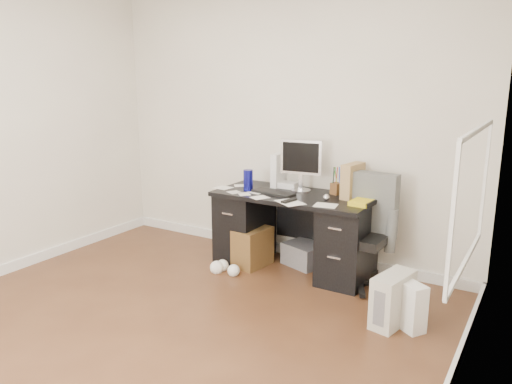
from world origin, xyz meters
TOP-DOWN VIEW (x-y plane):
  - ground at (0.00, 0.00)m, footprint 4.00×4.00m
  - room_shell at (0.03, 0.03)m, footprint 4.02×4.02m
  - desk at (0.30, 1.65)m, footprint 1.50×0.70m
  - loose_papers at (0.10, 1.60)m, footprint 1.10×0.60m
  - lcd_monitor at (0.31, 1.78)m, footprint 0.43×0.28m
  - keyboard at (0.13, 1.55)m, footprint 0.44×0.21m
  - computer_mouse at (0.67, 1.57)m, footprint 0.08×0.08m
  - travel_mug at (-0.14, 1.54)m, footprint 0.10×0.10m
  - white_binder at (0.01, 1.90)m, footprint 0.14×0.30m
  - magazine_file at (0.82, 1.79)m, footprint 0.18×0.29m
  - pen_cup at (0.64, 1.85)m, footprint 0.14×0.14m
  - yellow_book at (0.99, 1.61)m, footprint 0.20×0.24m
  - paper_remote at (0.41, 1.35)m, footprint 0.33×0.31m
  - office_chair at (0.99, 1.60)m, footprint 0.60×0.60m
  - pc_tower at (1.45, 1.04)m, footprint 0.26×0.43m
  - shopping_bag at (1.57, 1.04)m, footprint 0.33×0.31m
  - wicker_basket at (-0.15, 1.53)m, footprint 0.43×0.43m
  - desk_printer at (0.35, 1.80)m, footprint 0.45×0.41m

SIDE VIEW (x-z plane):
  - ground at x=0.00m, z-range 0.00..0.00m
  - desk_printer at x=0.35m, z-range 0.00..0.22m
  - shopping_bag at x=1.57m, z-range 0.00..0.36m
  - wicker_basket at x=-0.15m, z-range 0.00..0.38m
  - pc_tower at x=1.45m, z-range 0.00..0.40m
  - desk at x=0.30m, z-range 0.02..0.77m
  - office_chair at x=0.99m, z-range 0.00..1.01m
  - loose_papers at x=0.10m, z-range 0.75..0.75m
  - paper_remote at x=0.41m, z-range 0.75..0.77m
  - keyboard at x=0.13m, z-range 0.75..0.77m
  - yellow_book at x=0.99m, z-range 0.75..0.79m
  - computer_mouse at x=0.67m, z-range 0.75..0.81m
  - travel_mug at x=-0.14m, z-range 0.75..0.96m
  - pen_cup at x=0.64m, z-range 0.75..1.01m
  - magazine_file at x=0.82m, z-range 0.75..1.07m
  - white_binder at x=0.01m, z-range 0.75..1.09m
  - lcd_monitor at x=0.31m, z-range 0.75..1.26m
  - room_shell at x=0.03m, z-range 0.30..3.01m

